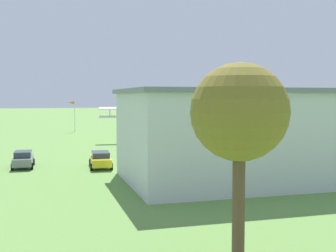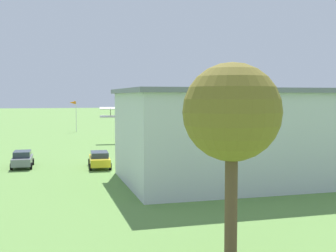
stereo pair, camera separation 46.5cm
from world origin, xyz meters
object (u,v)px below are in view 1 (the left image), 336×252
at_px(biplane, 129,114).
at_px(person_near_hangar_door, 151,150).
at_px(tree_behind_hangar_right, 239,114).
at_px(windsock, 71,105).
at_px(hangar, 286,134).
at_px(car_yellow, 101,159).
at_px(car_grey, 23,159).
at_px(person_beside_truck, 279,145).

height_order(biplane, person_near_hangar_door, biplane).
xyz_separation_m(tree_behind_hangar_right, windsock, (4.15, -70.26, -0.85)).
distance_m(hangar, tree_behind_hangar_right, 19.90).
bearing_deg(hangar, car_yellow, -32.16).
relative_size(car_grey, person_beside_truck, 2.65).
height_order(hangar, tree_behind_hangar_right, tree_behind_hangar_right).
xyz_separation_m(hangar, biplane, (8.01, -30.80, 0.53)).
bearing_deg(car_grey, tree_behind_hangar_right, 110.78).
bearing_deg(biplane, tree_behind_hangar_right, 86.00).
xyz_separation_m(person_near_hangar_door, person_beside_truck, (-16.64, -1.83, -0.07)).
distance_m(biplane, car_yellow, 22.91).
distance_m(person_beside_truck, windsock, 44.99).
height_order(car_yellow, car_grey, car_grey).
bearing_deg(tree_behind_hangar_right, car_grey, -69.22).
bearing_deg(car_yellow, person_near_hangar_door, -139.57).
bearing_deg(person_near_hangar_door, windsock, -79.88).
bearing_deg(car_yellow, biplane, -106.47).
distance_m(biplane, windsock, 24.43).
relative_size(hangar, person_near_hangar_door, 15.70).
bearing_deg(hangar, person_near_hangar_door, -59.68).
bearing_deg(biplane, car_grey, 55.67).
height_order(car_grey, person_near_hangar_door, person_near_hangar_door).
bearing_deg(biplane, car_yellow, 73.53).
xyz_separation_m(car_yellow, person_beside_truck, (-22.73, -7.02, 0.00)).
height_order(biplane, tree_behind_hangar_right, tree_behind_hangar_right).
distance_m(person_near_hangar_door, windsock, 40.65).
relative_size(tree_behind_hangar_right, windsock, 1.38).
xyz_separation_m(car_grey, person_beside_truck, (-29.89, -5.18, -0.02)).
xyz_separation_m(hangar, tree_behind_hangar_right, (11.30, 16.21, 2.37)).
height_order(car_grey, person_beside_truck, person_beside_truck).
height_order(car_yellow, tree_behind_hangar_right, tree_behind_hangar_right).
bearing_deg(hangar, windsock, -74.05).
relative_size(biplane, car_yellow, 1.86).
relative_size(car_yellow, windsock, 0.80).
relative_size(person_near_hangar_door, tree_behind_hangar_right, 0.21).
xyz_separation_m(car_yellow, tree_behind_hangar_right, (-3.14, 25.28, 5.26)).
height_order(car_grey, windsock, windsock).
height_order(person_beside_truck, windsock, windsock).
relative_size(hangar, car_yellow, 5.75).
bearing_deg(car_yellow, person_beside_truck, -162.83).
relative_size(person_beside_truck, windsock, 0.27).
relative_size(biplane, person_near_hangar_door, 5.07).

